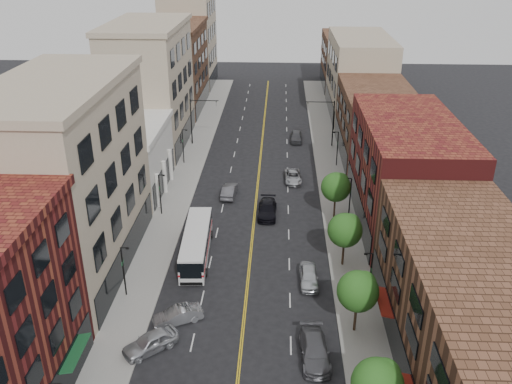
# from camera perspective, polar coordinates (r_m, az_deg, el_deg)

# --- Properties ---
(ground) EXTENTS (220.00, 220.00, 0.00)m
(ground) POSITION_cam_1_polar(r_m,az_deg,el_deg) (44.06, -1.73, -17.40)
(ground) COLOR black
(ground) RESTS_ON ground
(sidewalk_left) EXTENTS (4.00, 110.00, 0.15)m
(sidewalk_left) POSITION_cam_1_polar(r_m,az_deg,el_deg) (74.66, -7.45, 1.58)
(sidewalk_left) COLOR gray
(sidewalk_left) RESTS_ON ground
(sidewalk_right) EXTENTS (4.00, 110.00, 0.15)m
(sidewalk_right) POSITION_cam_1_polar(r_m,az_deg,el_deg) (73.92, 8.01, 1.30)
(sidewalk_right) COLOR gray
(sidewalk_right) RESTS_ON ground
(bldg_l_tanoffice) EXTENTS (10.00, 22.00, 18.00)m
(bldg_l_tanoffice) POSITION_cam_1_polar(r_m,az_deg,el_deg) (53.60, -19.25, 0.90)
(bldg_l_tanoffice) COLOR tan
(bldg_l_tanoffice) RESTS_ON ground
(bldg_l_white) EXTENTS (10.00, 14.00, 8.00)m
(bldg_l_white) POSITION_cam_1_polar(r_m,az_deg,el_deg) (71.14, -13.73, 3.25)
(bldg_l_white) COLOR silver
(bldg_l_white) RESTS_ON ground
(bldg_l_far_a) EXTENTS (10.00, 20.00, 18.00)m
(bldg_l_far_a) POSITION_cam_1_polar(r_m,az_deg,el_deg) (85.24, -11.07, 10.70)
(bldg_l_far_a) COLOR tan
(bldg_l_far_a) RESTS_ON ground
(bldg_l_far_b) EXTENTS (10.00, 20.00, 15.00)m
(bldg_l_far_b) POSITION_cam_1_polar(r_m,az_deg,el_deg) (104.59, -8.56, 12.72)
(bldg_l_far_b) COLOR brown
(bldg_l_far_b) RESTS_ON ground
(bldg_l_far_c) EXTENTS (10.00, 16.00, 20.00)m
(bldg_l_far_c) POSITION_cam_1_polar(r_m,az_deg,el_deg) (121.52, -7.06, 15.75)
(bldg_l_far_c) COLOR tan
(bldg_l_far_c) RESTS_ON ground
(bldg_r_near) EXTENTS (10.00, 26.00, 10.00)m
(bldg_r_near) POSITION_cam_1_polar(r_m,az_deg,el_deg) (43.17, 21.84, -12.02)
(bldg_r_near) COLOR brown
(bldg_r_near) RESTS_ON ground
(bldg_r_mid) EXTENTS (10.00, 22.00, 12.00)m
(bldg_r_mid) POSITION_cam_1_polar(r_m,az_deg,el_deg) (62.76, 15.53, 1.99)
(bldg_r_mid) COLOR #5B1718
(bldg_r_mid) RESTS_ON ground
(bldg_r_far_a) EXTENTS (10.00, 20.00, 10.00)m
(bldg_r_far_a) POSITION_cam_1_polar(r_m,az_deg,el_deg) (82.40, 12.53, 7.16)
(bldg_r_far_a) COLOR brown
(bldg_r_far_a) RESTS_ON ground
(bldg_r_far_b) EXTENTS (10.00, 22.00, 14.00)m
(bldg_r_far_b) POSITION_cam_1_polar(r_m,az_deg,el_deg) (101.88, 10.81, 11.93)
(bldg_r_far_b) COLOR tan
(bldg_r_far_b) RESTS_ON ground
(bldg_r_far_c) EXTENTS (10.00, 18.00, 11.00)m
(bldg_r_far_c) POSITION_cam_1_polar(r_m,az_deg,el_deg) (121.58, 9.54, 13.44)
(bldg_r_far_c) COLOR brown
(bldg_r_far_c) RESTS_ON ground
(tree_r_0) EXTENTS (3.40, 3.40, 5.59)m
(tree_r_0) POSITION_cam_1_polar(r_m,az_deg,el_deg) (37.44, 12.79, -18.97)
(tree_r_0) COLOR black
(tree_r_0) RESTS_ON sidewalk_right
(tree_r_1) EXTENTS (3.40, 3.40, 5.59)m
(tree_r_1) POSITION_cam_1_polar(r_m,az_deg,el_deg) (45.03, 10.78, -10.09)
(tree_r_1) COLOR black
(tree_r_1) RESTS_ON sidewalk_right
(tree_r_2) EXTENTS (3.40, 3.40, 5.59)m
(tree_r_2) POSITION_cam_1_polar(r_m,az_deg,el_deg) (53.42, 9.44, -3.87)
(tree_r_2) COLOR black
(tree_r_2) RESTS_ON sidewalk_right
(tree_r_3) EXTENTS (3.40, 3.40, 5.59)m
(tree_r_3) POSITION_cam_1_polar(r_m,az_deg,el_deg) (62.29, 8.49, 0.62)
(tree_r_3) COLOR black
(tree_r_3) RESTS_ON sidewalk_right
(lamp_l_1) EXTENTS (0.81, 0.55, 5.05)m
(lamp_l_1) POSITION_cam_1_polar(r_m,az_deg,el_deg) (50.32, -13.75, -7.83)
(lamp_l_1) COLOR black
(lamp_l_1) RESTS_ON sidewalk_left
(lamp_l_2) EXTENTS (0.81, 0.55, 5.05)m
(lamp_l_2) POSITION_cam_1_polar(r_m,az_deg,el_deg) (63.84, -10.04, -0.01)
(lamp_l_2) COLOR black
(lamp_l_2) RESTS_ON sidewalk_left
(lamp_l_3) EXTENTS (0.81, 0.55, 5.05)m
(lamp_l_3) POSITION_cam_1_polar(r_m,az_deg,el_deg) (78.31, -7.66, 5.01)
(lamp_l_3) COLOR black
(lamp_l_3) RESTS_ON sidewalk_left
(lamp_r_1) EXTENTS (0.81, 0.55, 5.05)m
(lamp_r_1) POSITION_cam_1_polar(r_m,az_deg,el_deg) (49.12, 11.92, -8.53)
(lamp_r_1) COLOR black
(lamp_r_1) RESTS_ON sidewalk_right
(lamp_r_2) EXTENTS (0.81, 0.55, 5.05)m
(lamp_r_2) POSITION_cam_1_polar(r_m,az_deg,el_deg) (62.90, 9.84, -0.40)
(lamp_r_2) COLOR black
(lamp_r_2) RESTS_ON sidewalk_right
(lamp_r_3) EXTENTS (0.81, 0.55, 5.05)m
(lamp_r_3) POSITION_cam_1_polar(r_m,az_deg,el_deg) (77.54, 8.54, 4.74)
(lamp_r_3) COLOR black
(lamp_r_3) RESTS_ON sidewalk_right
(signal_mast_left) EXTENTS (4.49, 0.18, 7.20)m
(signal_mast_left) POSITION_cam_1_polar(r_m,az_deg,el_deg) (85.12, -6.37, 7.94)
(signal_mast_left) COLOR black
(signal_mast_left) RESTS_ON sidewalk_left
(signal_mast_right) EXTENTS (4.49, 0.18, 7.20)m
(signal_mast_right) POSITION_cam_1_polar(r_m,az_deg,el_deg) (84.46, 7.66, 7.73)
(signal_mast_right) COLOR black
(signal_mast_right) RESTS_ON sidewalk_right
(city_bus) EXTENTS (3.09, 11.20, 2.85)m
(city_bus) POSITION_cam_1_polar(r_m,az_deg,el_deg) (55.72, -6.30, -5.27)
(city_bus) COLOR silver
(city_bus) RESTS_ON ground
(car_angle_a) EXTENTS (4.68, 4.36, 1.56)m
(car_angle_a) POSITION_cam_1_polar(r_m,az_deg,el_deg) (45.28, -11.04, -15.25)
(car_angle_a) COLOR #B6B8BE
(car_angle_a) RESTS_ON ground
(car_angle_b) EXTENTS (4.46, 3.19, 1.40)m
(car_angle_b) POSITION_cam_1_polar(r_m,az_deg,el_deg) (47.68, -8.24, -12.73)
(car_angle_b) COLOR #AAADB2
(car_angle_b) RESTS_ON ground
(car_parked_mid) EXTENTS (2.51, 5.49, 1.56)m
(car_parked_mid) POSITION_cam_1_polar(r_m,az_deg,el_deg) (44.03, 6.18, -16.25)
(car_parked_mid) COLOR #535258
(car_parked_mid) RESTS_ON ground
(car_parked_far) EXTENTS (1.84, 4.44, 1.50)m
(car_parked_far) POSITION_cam_1_polar(r_m,az_deg,el_deg) (52.07, 5.59, -8.83)
(car_parked_far) COLOR silver
(car_parked_far) RESTS_ON ground
(car_lane_behind) EXTENTS (1.86, 4.64, 1.50)m
(car_lane_behind) POSITION_cam_1_polar(r_m,az_deg,el_deg) (68.50, -2.83, 0.13)
(car_lane_behind) COLOR #4A4A4E
(car_lane_behind) RESTS_ON ground
(car_lane_a) EXTENTS (2.24, 5.33, 1.54)m
(car_lane_a) POSITION_cam_1_polar(r_m,az_deg,el_deg) (63.73, 1.20, -1.85)
(car_lane_a) COLOR black
(car_lane_a) RESTS_ON ground
(car_lane_b) EXTENTS (2.44, 4.91, 1.34)m
(car_lane_b) POSITION_cam_1_polar(r_m,az_deg,el_deg) (72.83, 3.92, 1.63)
(car_lane_b) COLOR #A5A7AC
(car_lane_b) RESTS_ON ground
(car_lane_c) EXTENTS (2.04, 4.71, 1.58)m
(car_lane_c) POSITION_cam_1_polar(r_m,az_deg,el_deg) (87.50, 4.27, 5.85)
(car_lane_c) COLOR #434448
(car_lane_c) RESTS_ON ground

